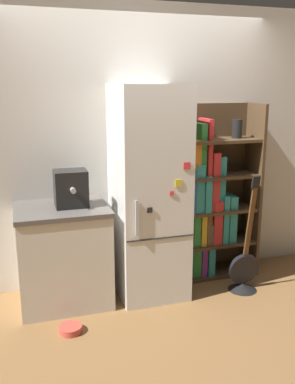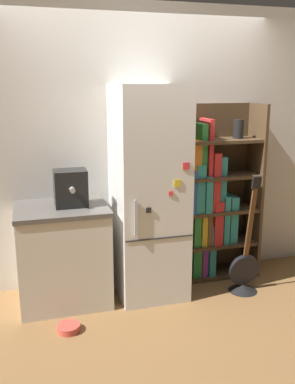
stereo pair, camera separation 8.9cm
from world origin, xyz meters
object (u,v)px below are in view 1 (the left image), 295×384
Objects in this scene: refrigerator at (149,193)px; bookshelf at (207,201)px; espresso_machine at (71,188)px; pet_bowl at (71,328)px; guitar at (244,273)px.

bookshelf is at bearing 14.99° from refrigerator.
bookshelf is (0.66, 0.18, -0.18)m from refrigerator.
bookshelf is at bearing 6.85° from espresso_machine.
espresso_machine is (-1.34, -0.16, 0.27)m from bookshelf.
refrigerator is 1.31m from pet_bowl.
guitar is at bearing 8.10° from pet_bowl.
espresso_machine is 1.71× the size of pet_bowl.
refrigerator is 1.18m from guitar.
refrigerator is at bearing -165.01° from bookshelf.
guitar is at bearing -67.49° from bookshelf.
refrigerator is 10.29× the size of pet_bowl.
bookshelf reaches higher than pet_bowl.
refrigerator reaches higher than espresso_machine.
bookshelf is 9.31× the size of pet_bowl.
espresso_machine is (-0.68, 0.01, 0.09)m from refrigerator.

